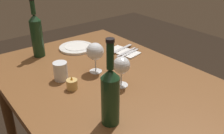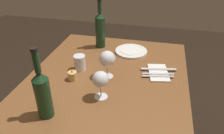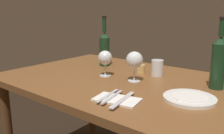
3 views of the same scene
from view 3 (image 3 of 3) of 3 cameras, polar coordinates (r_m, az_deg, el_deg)
The scene contains 12 objects.
dining_table at distance 1.38m, azimuth 1.58°, elevation -6.19°, with size 1.30×0.90×0.74m.
wine_glass_left at distance 1.27m, azimuth 5.29°, elevation 1.52°, with size 0.09×0.09×0.16m.
wine_glass_right at distance 1.37m, azimuth -1.65°, elevation 2.07°, with size 0.08×0.08×0.15m.
wine_bottle at distance 1.63m, azimuth -1.80°, elevation 4.61°, with size 0.07×0.07×0.34m.
wine_bottle_second at distance 1.25m, azimuth 23.95°, elevation 1.26°, with size 0.07×0.07×0.34m.
water_tumbler at distance 1.42m, azimuth 10.67°, elevation -0.41°, with size 0.07×0.07×0.09m.
votive_candle at distance 1.48m, azimuth 6.84°, elevation -0.43°, with size 0.05×0.05×0.07m.
dinner_plate at distance 1.08m, azimuth 17.87°, elevation -7.02°, with size 0.22×0.22×0.02m.
folded_napkin at distance 1.02m, azimuth 1.18°, elevation -7.73°, with size 0.21×0.14×0.01m.
fork_inner at distance 1.03m, azimuth 0.07°, elevation -7.09°, with size 0.05×0.18×0.00m.
fork_outer at distance 1.05m, azimuth -1.01°, elevation -6.79°, with size 0.05×0.18×0.00m.
table_knife at distance 1.00m, azimuth 2.55°, elevation -7.76°, with size 0.06×0.21×0.00m.
Camera 3 is at (0.79, -1.04, 1.11)m, focal length 38.56 mm.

